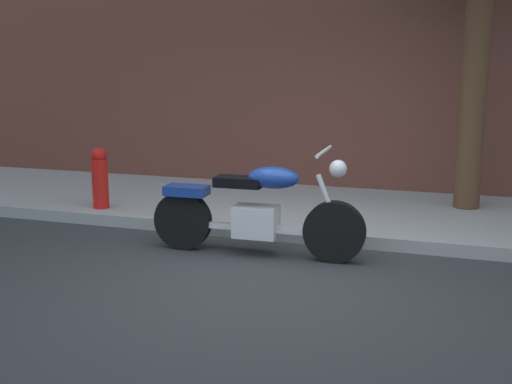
{
  "coord_description": "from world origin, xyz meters",
  "views": [
    {
      "loc": [
        1.55,
        -5.16,
        1.92
      ],
      "look_at": [
        -0.35,
        0.69,
        0.65
      ],
      "focal_mm": 44.25,
      "sensor_mm": 36.0,
      "label": 1
    }
  ],
  "objects": [
    {
      "name": "ground_plane",
      "position": [
        0.0,
        0.0,
        0.0
      ],
      "size": [
        60.0,
        60.0,
        0.0
      ],
      "primitive_type": "plane",
      "color": "#303335"
    },
    {
      "name": "motorcycle",
      "position": [
        -0.35,
        0.69,
        0.45
      ],
      "size": [
        2.2,
        0.7,
        1.11
      ],
      "color": "black",
      "rests_on": "ground"
    },
    {
      "name": "fire_hydrant",
      "position": [
        -2.66,
        1.54,
        0.46
      ],
      "size": [
        0.2,
        0.2,
        0.91
      ],
      "color": "red",
      "rests_on": "ground"
    },
    {
      "name": "sidewalk",
      "position": [
        0.0,
        2.51,
        0.07
      ],
      "size": [
        21.13,
        2.58,
        0.14
      ],
      "primitive_type": "cube",
      "color": "#9E9E9E",
      "rests_on": "ground"
    }
  ]
}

